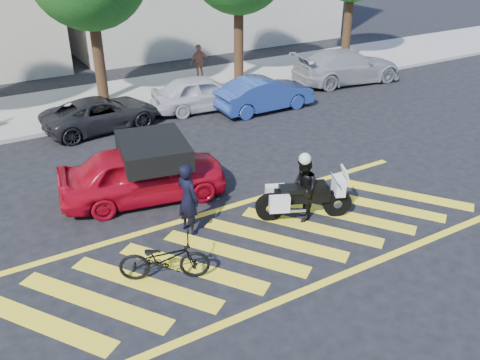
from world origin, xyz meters
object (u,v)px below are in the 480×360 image
red_convertible (144,173)px  parked_far_right (347,66)px  parked_right (264,94)px  officer_moto (303,189)px  parked_mid_right (203,93)px  officer_bike (188,199)px  police_motorcycle (303,197)px  bicycle (164,259)px  parked_mid_left (101,113)px

red_convertible → parked_far_right: size_ratio=0.85×
parked_right → officer_moto: bearing=153.7°
red_convertible → parked_mid_right: 7.36m
officer_bike → police_motorcycle: (2.76, -0.91, -0.31)m
bicycle → parked_mid_left: parked_mid_left is taller
bicycle → parked_far_right: bearing=-29.1°
parked_right → parked_far_right: (5.40, 1.29, 0.09)m
bicycle → police_motorcycle: (4.00, 0.52, 0.09)m
officer_moto → parked_mid_right: (1.58, 8.73, -0.15)m
officer_moto → red_convertible: bearing=-111.2°
police_motorcycle → parked_right: parked_right is taller
officer_moto → parked_right: bearing=177.2°
officer_bike → parked_right: officer_bike is taller
officer_bike → bicycle: (-1.24, -1.42, -0.40)m
parked_far_right → bicycle: bearing=132.5°
officer_bike → parked_mid_left: bearing=-16.4°
bicycle → parked_mid_right: size_ratio=0.47×
bicycle → parked_mid_right: parked_mid_right is taller
parked_mid_right → parked_far_right: size_ratio=0.78×
parked_mid_right → police_motorcycle: bearing=176.8°
officer_moto → parked_far_right: 12.58m
officer_bike → bicycle: 1.93m
officer_moto → parked_far_right: officer_moto is taller
bicycle → parked_right: 11.02m
officer_moto → parked_mid_left: 9.10m
bicycle → parked_mid_right: bearing=-5.5°
red_convertible → parked_far_right: 13.41m
parked_mid_right → parked_far_right: parked_far_right is taller
parked_mid_right → parked_far_right: (7.47, 0.00, 0.06)m
parked_mid_left → parked_right: (6.20, -1.29, 0.08)m
officer_moto → police_motorcycle: bearing=151.8°
officer_bike → bicycle: officer_bike is taller
red_convertible → parked_mid_right: red_convertible is taller
police_motorcycle → parked_mid_left: (-2.57, 8.72, -0.02)m
police_motorcycle → parked_far_right: bearing=67.3°
bicycle → parked_mid_right: 10.78m
red_convertible → parked_mid_left: size_ratio=1.07×
parked_mid_left → police_motorcycle: bearing=-169.6°
police_motorcycle → officer_bike: bearing=-174.8°
bicycle → parked_far_right: 15.98m
red_convertible → bicycle: bearing=175.9°
parked_mid_left → red_convertible: bearing=168.6°
parked_mid_left → officer_moto: bearing=-169.7°
police_motorcycle → parked_mid_right: bearing=103.2°
officer_bike → officer_moto: officer_bike is taller
officer_bike → parked_far_right: officer_bike is taller
red_convertible → parked_mid_left: bearing=4.9°
police_motorcycle → parked_mid_right: 8.86m
parked_far_right → officer_moto: bearing=141.1°
bicycle → parked_mid_left: bearing=16.7°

